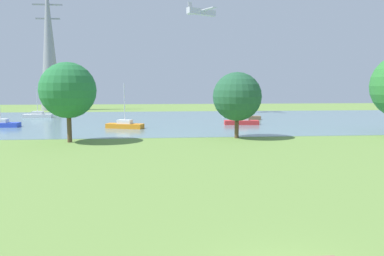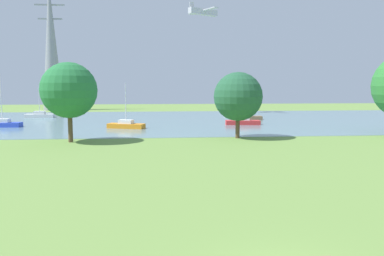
# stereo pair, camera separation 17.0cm
# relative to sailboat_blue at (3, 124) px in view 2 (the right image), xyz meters

# --- Properties ---
(ground_plane) EXTENTS (160.00, 160.00, 0.00)m
(ground_plane) POSITION_rel_sailboat_blue_xyz_m (24.63, -20.15, -0.46)
(ground_plane) COLOR olive
(water_surface) EXTENTS (140.00, 40.00, 0.02)m
(water_surface) POSITION_rel_sailboat_blue_xyz_m (24.63, 7.85, -0.45)
(water_surface) COLOR slate
(water_surface) RESTS_ON ground
(sailboat_blue) EXTENTS (4.87, 1.72, 7.00)m
(sailboat_blue) POSITION_rel_sailboat_blue_xyz_m (0.00, 0.00, 0.00)
(sailboat_blue) COLOR blue
(sailboat_blue) RESTS_ON water_surface
(sailboat_white) EXTENTS (4.81, 1.53, 5.54)m
(sailboat_white) POSITION_rel_sailboat_blue_xyz_m (0.20, 14.73, -0.02)
(sailboat_white) COLOR white
(sailboat_white) RESTS_ON water_surface
(sailboat_orange) EXTENTS (5.03, 2.97, 5.82)m
(sailboat_orange) POSITION_rel_sailboat_blue_xyz_m (16.54, -2.85, -0.01)
(sailboat_orange) COLOR orange
(sailboat_orange) RESTS_ON water_surface
(sailboat_gray) EXTENTS (4.89, 1.82, 6.33)m
(sailboat_gray) POSITION_rel_sailboat_blue_xyz_m (35.49, 18.74, -0.01)
(sailboat_gray) COLOR gray
(sailboat_gray) RESTS_ON water_surface
(sailboat_red) EXTENTS (4.91, 1.89, 6.98)m
(sailboat_red) POSITION_rel_sailboat_blue_xyz_m (32.56, 0.27, -0.00)
(sailboat_red) COLOR red
(sailboat_red) RESTS_ON water_surface
(sailboat_brown) EXTENTS (4.82, 1.57, 6.81)m
(sailboat_brown) POSITION_rel_sailboat_blue_xyz_m (34.85, 7.57, -0.00)
(sailboat_brown) COLOR brown
(sailboat_brown) RESTS_ON water_surface
(tree_west_near) EXTENTS (5.40, 5.40, 7.77)m
(tree_west_near) POSITION_rel_sailboat_blue_xyz_m (12.20, -14.25, 4.59)
(tree_west_near) COLOR brown
(tree_west_near) RESTS_ON ground
(tree_east_near) EXTENTS (5.10, 5.10, 6.92)m
(tree_east_near) POSITION_rel_sailboat_blue_xyz_m (29.06, -12.90, 3.89)
(tree_east_near) COLOR brown
(tree_east_near) RESTS_ON ground
(electricity_pylon) EXTENTS (6.40, 4.40, 28.89)m
(electricity_pylon) POSITION_rel_sailboat_blue_xyz_m (-3.11, 35.24, 13.99)
(electricity_pylon) COLOR gray
(electricity_pylon) RESTS_ON ground
(light_aircraft) EXTENTS (6.07, 7.80, 2.10)m
(light_aircraft) POSITION_rel_sailboat_blue_xyz_m (29.40, 22.92, 19.34)
(light_aircraft) COLOR silver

